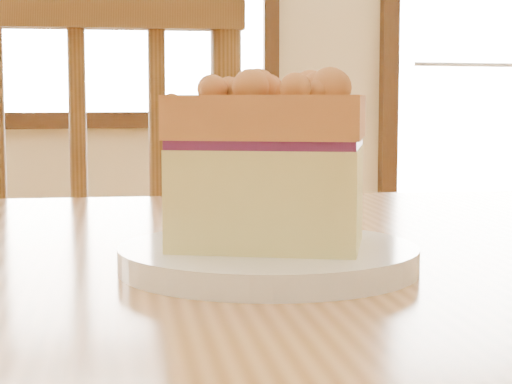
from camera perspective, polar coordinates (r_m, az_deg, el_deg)
The scene contains 4 objects.
entry_door at distance 5.05m, azimuth 13.79°, elevation 9.61°, with size 1.08×0.06×2.29m.
cafe_chair_main at distance 1.34m, azimuth -10.91°, elevation -8.95°, with size 0.51×0.51×1.03m.
plate at distance 0.58m, azimuth 0.80°, elevation -4.32°, with size 0.20×0.20×0.02m.
cake_slice at distance 0.57m, azimuth 0.70°, elevation 1.99°, with size 0.15×0.13×0.11m.
Camera 1 is at (-0.16, -0.42, 0.86)m, focal length 62.00 mm.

